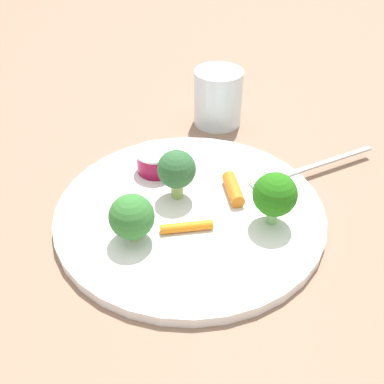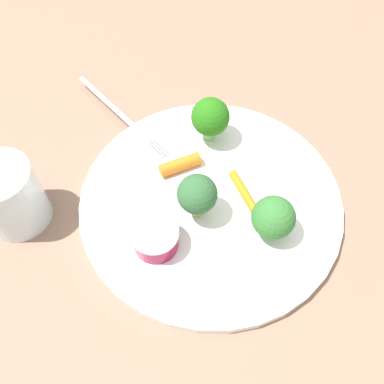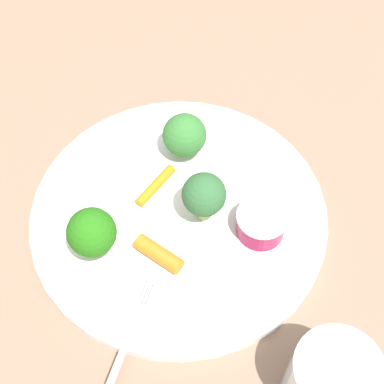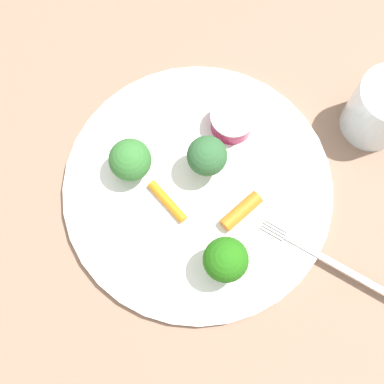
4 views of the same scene
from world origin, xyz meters
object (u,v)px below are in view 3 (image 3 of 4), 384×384
object	(u,v)px
plate	(179,215)
broccoli_floret_2	(204,194)
broccoli_floret_0	(92,233)
sauce_cup	(261,223)
broccoli_floret_1	(184,135)
carrot_stick_0	(159,254)
drinking_glass	(330,384)
fork	(115,372)
carrot_stick_1	(155,186)

from	to	relation	value
plate	broccoli_floret_2	world-z (taller)	broccoli_floret_2
plate	broccoli_floret_2	bearing A→B (deg)	-175.61
broccoli_floret_0	broccoli_floret_2	size ratio (longest dim) A/B	1.02
sauce_cup	broccoli_floret_0	bearing A→B (deg)	17.91
broccoli_floret_1	carrot_stick_0	xyz separation A→B (m)	(0.00, 0.13, -0.02)
sauce_cup	carrot_stick_0	size ratio (longest dim) A/B	1.00
plate	drinking_glass	world-z (taller)	drinking_glass
plate	broccoli_floret_2	xyz separation A→B (m)	(-0.03, -0.00, 0.04)
fork	broccoli_floret_0	bearing A→B (deg)	-67.95
broccoli_floret_2	sauce_cup	bearing A→B (deg)	170.08
broccoli_floret_1	broccoli_floret_2	xyz separation A→B (m)	(-0.03, 0.07, 0.01)
plate	fork	xyz separation A→B (m)	(0.03, 0.17, 0.01)
broccoli_floret_0	carrot_stick_1	world-z (taller)	broccoli_floret_0
sauce_cup	drinking_glass	size ratio (longest dim) A/B	0.62
broccoli_floret_1	plate	bearing A→B (deg)	95.30
broccoli_floret_0	broccoli_floret_2	distance (m)	0.11
broccoli_floret_1	carrot_stick_1	distance (m)	0.06
broccoli_floret_2	fork	bearing A→B (deg)	73.61
broccoli_floret_0	fork	bearing A→B (deg)	112.05
carrot_stick_1	drinking_glass	distance (m)	0.26
broccoli_floret_1	carrot_stick_1	xyz separation A→B (m)	(0.02, 0.05, -0.02)
carrot_stick_1	broccoli_floret_2	bearing A→B (deg)	157.47
broccoli_floret_2	broccoli_floret_1	bearing A→B (deg)	-66.37
broccoli_floret_1	fork	distance (m)	0.25
broccoli_floret_1	broccoli_floret_2	distance (m)	0.08
carrot_stick_1	broccoli_floret_1	bearing A→B (deg)	-113.11
carrot_stick_0	fork	bearing A→B (deg)	82.22
plate	broccoli_floret_0	distance (m)	0.10
plate	carrot_stick_1	world-z (taller)	carrot_stick_1
carrot_stick_1	drinking_glass	bearing A→B (deg)	134.89
broccoli_floret_1	carrot_stick_0	world-z (taller)	broccoli_floret_1
broccoli_floret_2	fork	xyz separation A→B (m)	(0.05, 0.17, -0.04)
broccoli_floret_1	carrot_stick_1	world-z (taller)	broccoli_floret_1
fork	carrot_stick_0	bearing A→B (deg)	-97.78
plate	broccoli_floret_0	world-z (taller)	broccoli_floret_0
plate	drinking_glass	distance (m)	0.22
carrot_stick_0	drinking_glass	xyz separation A→B (m)	(-0.16, 0.10, 0.02)
broccoli_floret_2	carrot_stick_1	distance (m)	0.07
broccoli_floret_0	drinking_glass	distance (m)	0.24
broccoli_floret_2	carrot_stick_1	size ratio (longest dim) A/B	1.07
broccoli_floret_0	drinking_glass	xyz separation A→B (m)	(-0.22, 0.10, -0.01)
sauce_cup	fork	xyz separation A→B (m)	(0.11, 0.16, -0.01)
carrot_stick_1	sauce_cup	bearing A→B (deg)	163.80
broccoli_floret_0	carrot_stick_0	distance (m)	0.07
broccoli_floret_0	plate	bearing A→B (deg)	-140.49
carrot_stick_0	fork	distance (m)	0.12
drinking_glass	broccoli_floret_2	bearing A→B (deg)	-51.47
plate	broccoli_floret_2	size ratio (longest dim) A/B	5.03
plate	broccoli_floret_0	bearing A→B (deg)	39.51
sauce_cup	broccoli_floret_0	size ratio (longest dim) A/B	0.82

